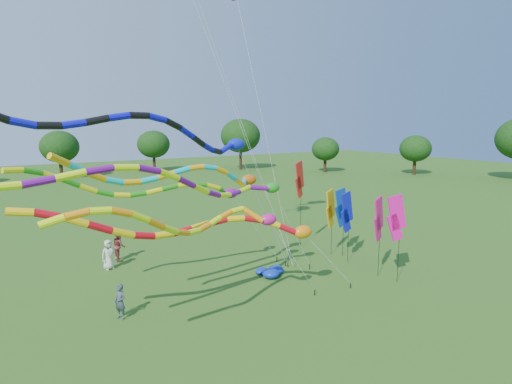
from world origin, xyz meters
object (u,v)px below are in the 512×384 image
tube_kite_red (215,227)px  blue_nylon_heap (272,271)px  person_c (119,246)px  person_a (109,255)px  person_b (120,302)px  tube_kite_orange (207,220)px

tube_kite_red → blue_nylon_heap: bearing=36.5°
blue_nylon_heap → person_c: (-6.54, 7.06, 0.70)m
person_a → person_c: size_ratio=0.95×
person_a → person_c: 1.61m
blue_nylon_heap → person_b: person_b is taller
person_a → tube_kite_red: bearing=-87.4°
person_c → person_b: bearing=169.2°
tube_kite_orange → person_c: size_ratio=6.41×
blue_nylon_heap → person_a: bearing=142.4°
tube_kite_orange → blue_nylon_heap: size_ratio=7.97×
person_b → person_c: (2.03, 8.07, 0.14)m
tube_kite_orange → person_a: (-1.22, 10.74, -4.00)m
tube_kite_red → tube_kite_orange: 2.43m
tube_kite_red → blue_nylon_heap: (5.00, 3.08, -3.81)m
blue_nylon_heap → person_b: 8.64m
tube_kite_red → person_b: bearing=154.6°
tube_kite_orange → blue_nylon_heap: 9.25m
tube_kite_orange → person_c: (-0.29, 12.05, -3.95)m
person_a → person_b: 6.84m
person_b → tube_kite_red: bearing=31.3°
person_a → person_c: bearing=41.4°
blue_nylon_heap → tube_kite_orange: bearing=-141.4°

